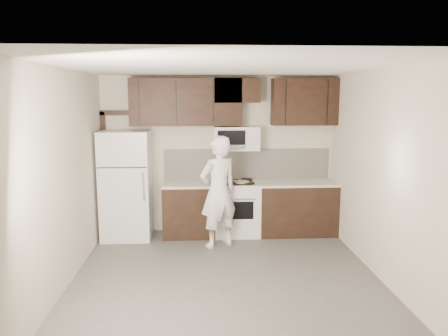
{
  "coord_description": "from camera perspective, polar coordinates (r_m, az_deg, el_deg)",
  "views": [
    {
      "loc": [
        -0.34,
        -5.3,
        2.36
      ],
      "look_at": [
        0.02,
        0.9,
        1.33
      ],
      "focal_mm": 35.0,
      "sensor_mm": 36.0,
      "label": 1
    }
  ],
  "objects": [
    {
      "name": "upper_cabinets",
      "position": [
        7.39,
        0.94,
        8.78
      ],
      "size": [
        3.48,
        0.35,
        0.78
      ],
      "color": "black",
      "rests_on": "back_wall"
    },
    {
      "name": "saucepan",
      "position": [
        7.24,
        0.4,
        -1.67
      ],
      "size": [
        0.27,
        0.16,
        0.15
      ],
      "color": "silver",
      "rests_on": "stove"
    },
    {
      "name": "refrigerator",
      "position": [
        7.43,
        -12.63,
        -2.17
      ],
      "size": [
        0.8,
        0.76,
        1.8
      ],
      "color": "silver",
      "rests_on": "floor"
    },
    {
      "name": "stove",
      "position": [
        7.51,
        1.68,
        -5.27
      ],
      "size": [
        0.76,
        0.66,
        0.94
      ],
      "color": "silver",
      "rests_on": "floor"
    },
    {
      "name": "baking_tray",
      "position": [
        7.32,
        2.31,
        -1.95
      ],
      "size": [
        0.42,
        0.33,
        0.02
      ],
      "primitive_type": "cube",
      "rotation": [
        0.0,
        0.0,
        0.12
      ],
      "color": "black",
      "rests_on": "counter_run"
    },
    {
      "name": "door_trim",
      "position": [
        7.75,
        -15.04,
        0.82
      ],
      "size": [
        0.5,
        0.08,
        2.12
      ],
      "color": "black",
      "rests_on": "floor"
    },
    {
      "name": "ceiling",
      "position": [
        5.32,
        0.35,
        13.06
      ],
      "size": [
        4.5,
        4.5,
        0.0
      ],
      "primitive_type": "plane",
      "rotation": [
        3.14,
        0.0,
        0.0
      ],
      "color": "white",
      "rests_on": "back_wall"
    },
    {
      "name": "floor",
      "position": [
        5.81,
        0.32,
        -14.57
      ],
      "size": [
        4.5,
        4.5,
        0.0
      ],
      "primitive_type": "plane",
      "color": "#504E4B",
      "rests_on": "ground"
    },
    {
      "name": "person",
      "position": [
        6.82,
        -0.74,
        -3.14
      ],
      "size": [
        0.77,
        0.68,
        1.76
      ],
      "primitive_type": "imported",
      "rotation": [
        0.0,
        0.0,
        3.66
      ],
      "color": "white",
      "rests_on": "floor"
    },
    {
      "name": "back_wall",
      "position": [
        7.62,
        -0.73,
        1.77
      ],
      "size": [
        4.0,
        0.0,
        4.0
      ],
      "primitive_type": "plane",
      "rotation": [
        1.57,
        0.0,
        0.0
      ],
      "color": "#B8AE9C",
      "rests_on": "ground"
    },
    {
      "name": "microwave",
      "position": [
        7.42,
        1.65,
        3.89
      ],
      "size": [
        0.76,
        0.42,
        0.4
      ],
      "color": "silver",
      "rests_on": "upper_cabinets"
    },
    {
      "name": "backsplash",
      "position": [
        7.67,
        3.0,
        0.53
      ],
      "size": [
        2.9,
        0.02,
        0.54
      ],
      "primitive_type": "cube",
      "color": "beige",
      "rests_on": "counter_run"
    },
    {
      "name": "pizza",
      "position": [
        7.32,
        2.31,
        -1.81
      ],
      "size": [
        0.29,
        0.29,
        0.02
      ],
      "primitive_type": "cylinder",
      "rotation": [
        0.0,
        0.0,
        0.12
      ],
      "color": "beige",
      "rests_on": "baking_tray"
    },
    {
      "name": "counter_run",
      "position": [
        7.54,
        3.99,
        -5.26
      ],
      "size": [
        2.95,
        0.64,
        0.91
      ],
      "color": "black",
      "rests_on": "floor"
    }
  ]
}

